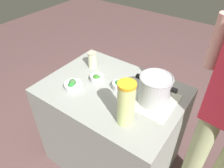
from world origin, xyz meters
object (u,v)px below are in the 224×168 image
cooking_pot (155,89)px  broccoli_bowl_center (119,85)px  mason_jar (92,60)px  broccoli_bowl_front (73,85)px  lemonade_pitcher (126,103)px  broccoli_bowl_back (97,78)px

cooking_pot → broccoli_bowl_center: 0.29m
mason_jar → broccoli_bowl_front: 0.32m
cooking_pot → lemonade_pitcher: size_ratio=0.97×
lemonade_pitcher → broccoli_bowl_front: bearing=174.1°
broccoli_bowl_front → broccoli_bowl_back: broccoli_bowl_front is taller
broccoli_bowl_back → mason_jar: bearing=139.1°
broccoli_bowl_back → broccoli_bowl_front: bearing=-117.9°
mason_jar → broccoli_bowl_front: bearing=-77.7°
lemonade_pitcher → broccoli_bowl_center: 0.35m
cooking_pot → broccoli_bowl_front: bearing=-158.5°
broccoli_bowl_center → lemonade_pitcher: bearing=-48.8°
lemonade_pitcher → broccoli_bowl_back: size_ratio=2.88×
cooking_pot → broccoli_bowl_front: 0.60m
broccoli_bowl_front → broccoli_bowl_back: bearing=62.1°
lemonade_pitcher → broccoli_bowl_center: size_ratio=2.92×
broccoli_bowl_front → broccoli_bowl_back: size_ratio=1.28×
broccoli_bowl_back → lemonade_pitcher: bearing=-28.9°
cooking_pot → lemonade_pitcher: lemonade_pitcher is taller
cooking_pot → broccoli_bowl_back: cooking_pot is taller
cooking_pot → broccoli_bowl_center: bearing=-175.8°
broccoli_bowl_center → broccoli_bowl_back: 0.19m
broccoli_bowl_center → broccoli_bowl_back: bearing=-172.2°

